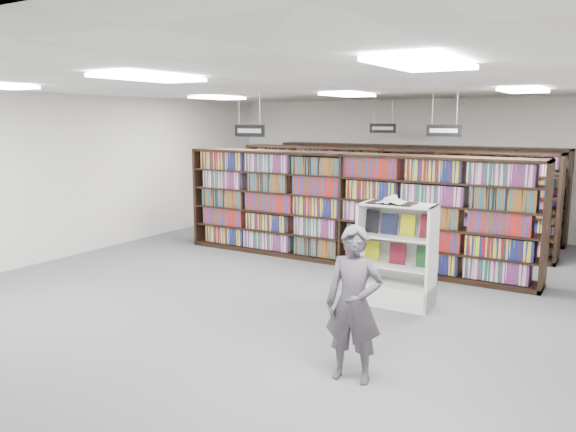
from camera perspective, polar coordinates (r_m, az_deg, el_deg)
The scene contains 18 objects.
floor at distance 9.16m, azimuth 0.40°, elevation -7.47°, with size 12.00×12.00×0.00m, color #4C4C51.
ceiling at distance 8.76m, azimuth 0.42°, elevation 12.96°, with size 10.00×12.00×0.10m, color silver.
wall_back at distance 14.28m, azimuth 12.85°, elevation 5.07°, with size 10.00×0.10×3.20m, color silver.
wall_left at distance 12.14m, azimuth -20.38°, elevation 3.90°, with size 0.10×12.00×3.20m, color silver.
bookshelf_row_near at distance 10.65m, azimuth 5.91°, elevation 0.73°, with size 7.00×0.60×2.10m.
bookshelf_row_mid at distance 12.47m, azimuth 9.85°, elevation 1.97°, with size 7.00×0.60×2.10m.
bookshelf_row_far at distance 14.05m, azimuth 12.38°, elevation 2.75°, with size 7.00×0.60×2.10m.
aisle_sign_left at distance 10.40m, azimuth -3.93°, elevation 8.75°, with size 0.65×0.02×0.80m.
aisle_sign_right at distance 10.93m, azimuth 15.55°, elevation 8.47°, with size 0.65×0.02×0.80m.
aisle_sign_center at distance 13.47m, azimuth 9.60°, elevation 8.87°, with size 0.65×0.02×0.80m.
troffer_front_center at distance 6.37m, azimuth -13.90°, elevation 13.50°, with size 0.60×1.20×0.04m, color white.
troffer_front_right at distance 4.77m, azimuth 13.55°, elevation 14.85°, with size 0.60×1.20×0.04m, color white.
troffer_back_left at distance 12.10m, azimuth -7.13°, elevation 11.82°, with size 0.60×1.20×0.04m, color white.
troffer_back_center at distance 10.52m, azimuth 6.12°, elevation 12.15°, with size 0.60×1.20×0.04m, color white.
troffer_back_right at distance 9.64m, azimuth 22.84°, elevation 11.68°, with size 0.60×1.20×0.04m, color white.
endcap_display at distance 8.48m, azimuth 10.98°, elevation -5.56°, with size 1.10×0.58×1.52m.
open_book at distance 8.20m, azimuth 10.44°, elevation 1.47°, with size 0.67×0.40×0.13m.
shopper at distance 5.93m, azimuth 6.71°, elevation -8.89°, with size 0.60×0.40×1.65m, color #4B454F.
Camera 1 is at (4.47, -7.52, 2.72)m, focal length 35.00 mm.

